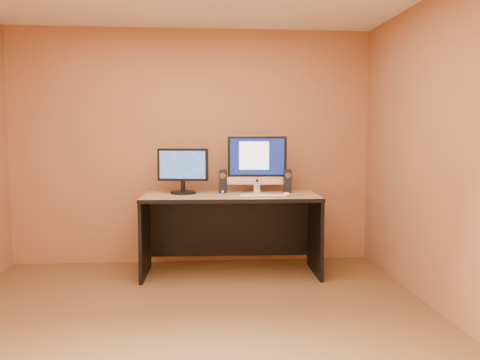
# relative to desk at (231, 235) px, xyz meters

# --- Properties ---
(floor) EXTENTS (4.00, 4.00, 0.00)m
(floor) POSITION_rel_desk_xyz_m (-0.39, -1.43, -0.41)
(floor) COLOR brown
(floor) RESTS_ON ground
(walls) EXTENTS (4.00, 4.00, 2.60)m
(walls) POSITION_rel_desk_xyz_m (-0.39, -1.43, 0.89)
(walls) COLOR #AD6C45
(walls) RESTS_ON ground
(desk) EXTENTS (1.81, 0.84, 0.83)m
(desk) POSITION_rel_desk_xyz_m (0.00, 0.00, 0.00)
(desk) COLOR tan
(desk) RESTS_ON ground
(imac) EXTENTS (0.65, 0.27, 0.61)m
(imac) POSITION_rel_desk_xyz_m (0.29, 0.17, 0.72)
(imac) COLOR silver
(imac) RESTS_ON desk
(second_monitor) EXTENTS (0.57, 0.35, 0.47)m
(second_monitor) POSITION_rel_desk_xyz_m (-0.49, 0.14, 0.65)
(second_monitor) COLOR black
(second_monitor) RESTS_ON desk
(speaker_left) EXTENTS (0.09, 0.09, 0.25)m
(speaker_left) POSITION_rel_desk_xyz_m (-0.07, 0.16, 0.54)
(speaker_left) COLOR black
(speaker_left) RESTS_ON desk
(speaker_right) EXTENTS (0.08, 0.08, 0.25)m
(speaker_right) POSITION_rel_desk_xyz_m (0.61, 0.13, 0.54)
(speaker_right) COLOR black
(speaker_right) RESTS_ON desk
(keyboard) EXTENTS (0.49, 0.15, 0.02)m
(keyboard) POSITION_rel_desk_xyz_m (0.30, -0.19, 0.42)
(keyboard) COLOR #BCBBC0
(keyboard) RESTS_ON desk
(mouse) EXTENTS (0.07, 0.12, 0.04)m
(mouse) POSITION_rel_desk_xyz_m (0.55, -0.16, 0.43)
(mouse) COLOR silver
(mouse) RESTS_ON desk
(cable_a) EXTENTS (0.08, 0.24, 0.01)m
(cable_a) POSITION_rel_desk_xyz_m (0.30, 0.28, 0.42)
(cable_a) COLOR black
(cable_a) RESTS_ON desk
(cable_b) EXTENTS (0.12, 0.17, 0.01)m
(cable_b) POSITION_rel_desk_xyz_m (0.19, 0.29, 0.42)
(cable_b) COLOR black
(cable_b) RESTS_ON desk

